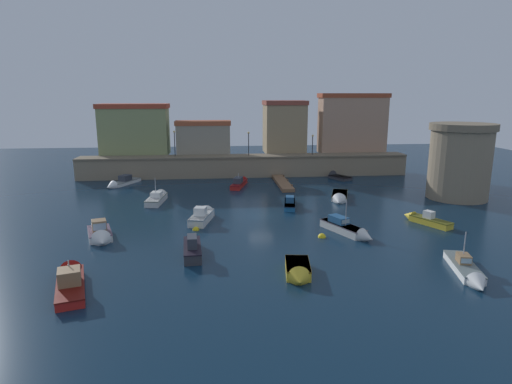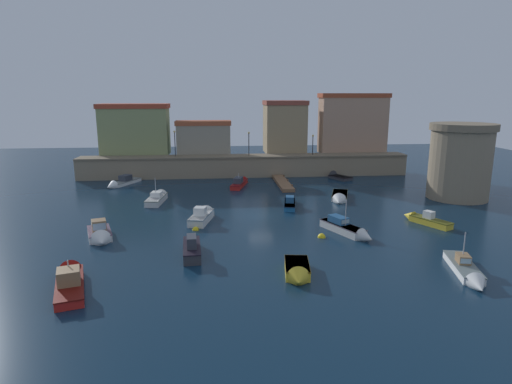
{
  "view_description": "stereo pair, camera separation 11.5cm",
  "coord_description": "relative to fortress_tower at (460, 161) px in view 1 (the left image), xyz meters",
  "views": [
    {
      "loc": [
        -4.72,
        -42.84,
        12.33
      ],
      "look_at": [
        0.0,
        5.39,
        1.34
      ],
      "focal_mm": 30.11,
      "sensor_mm": 36.0,
      "label": 1
    },
    {
      "loc": [
        -4.6,
        -42.85,
        12.33
      ],
      "look_at": [
        0.0,
        5.39,
        1.34
      ],
      "focal_mm": 30.11,
      "sensor_mm": 36.0,
      "label": 2
    }
  ],
  "objects": [
    {
      "name": "moored_boat_9",
      "position": [
        -25.84,
        10.18,
        -4.15
      ],
      "size": [
        3.09,
        7.14,
        2.23
      ],
      "rotation": [
        0.0,
        0.0,
        1.3
      ],
      "color": "red",
      "rests_on": "ground"
    },
    {
      "name": "moored_boat_5",
      "position": [
        -36.1,
        2.13,
        -4.15
      ],
      "size": [
        2.24,
        6.36,
        3.38
      ],
      "rotation": [
        0.0,
        0.0,
        1.46
      ],
      "color": "silver",
      "rests_on": "ground"
    },
    {
      "name": "moored_boat_0",
      "position": [
        -11.97,
        -22.17,
        -4.23
      ],
      "size": [
        2.94,
        6.66,
        3.2
      ],
      "rotation": [
        0.0,
        0.0,
        -1.82
      ],
      "color": "white",
      "rests_on": "ground"
    },
    {
      "name": "pier_dock",
      "position": [
        -19.84,
        10.23,
        -4.36
      ],
      "size": [
        1.66,
        10.39,
        0.7
      ],
      "color": "brown",
      "rests_on": "ground"
    },
    {
      "name": "mooring_buoy_0",
      "position": [
        -20.0,
        -12.95,
        -4.59
      ],
      "size": [
        0.7,
        0.7,
        0.7
      ],
      "primitive_type": "sphere",
      "color": "yellow",
      "rests_on": "ground"
    },
    {
      "name": "moored_boat_1",
      "position": [
        -20.84,
        -1.33,
        -4.21
      ],
      "size": [
        2.19,
        6.04,
        1.49
      ],
      "rotation": [
        0.0,
        0.0,
        1.39
      ],
      "color": "#195689",
      "rests_on": "ground"
    },
    {
      "name": "quay_wall",
      "position": [
        -24.62,
        17.12,
        -2.96
      ],
      "size": [
        50.29,
        3.69,
        3.23
      ],
      "color": "gray",
      "rests_on": "ground"
    },
    {
      "name": "mooring_buoy_1",
      "position": [
        -31.22,
        -9.73,
        -4.59
      ],
      "size": [
        0.63,
        0.63,
        0.63
      ],
      "primitive_type": "sphere",
      "color": "yellow",
      "rests_on": "ground"
    },
    {
      "name": "moored_boat_8",
      "position": [
        -42.42,
        11.69,
        -4.22
      ],
      "size": [
        4.28,
        6.58,
        1.77
      ],
      "rotation": [
        0.0,
        0.0,
        -2.03
      ],
      "color": "white",
      "rests_on": "ground"
    },
    {
      "name": "quay_lamp_1",
      "position": [
        -24.07,
        17.12,
        1.04
      ],
      "size": [
        0.32,
        0.32,
        3.63
      ],
      "color": "black",
      "rests_on": "quay_wall"
    },
    {
      "name": "moored_boat_12",
      "position": [
        -39.36,
        -11.8,
        -4.11
      ],
      "size": [
        3.18,
        4.99,
        2.21
      ],
      "rotation": [
        0.0,
        0.0,
        -1.26
      ],
      "color": "white",
      "rests_on": "ground"
    },
    {
      "name": "moored_boat_6",
      "position": [
        -39.01,
        -20.92,
        -4.14
      ],
      "size": [
        3.56,
        7.19,
        2.44
      ],
      "rotation": [
        0.0,
        0.0,
        1.86
      ],
      "color": "red",
      "rests_on": "ground"
    },
    {
      "name": "fortress_tower",
      "position": [
        0.0,
        0.0,
        0.0
      ],
      "size": [
        7.6,
        7.6,
        9.06
      ],
      "color": "gray",
      "rests_on": "ground"
    },
    {
      "name": "old_town_backdrop",
      "position": [
        -24.01,
        21.15,
        2.57
      ],
      "size": [
        46.03,
        6.23,
        9.6
      ],
      "color": "#8A965F",
      "rests_on": "ground"
    },
    {
      "name": "quay_lamp_0",
      "position": [
        -35.26,
        17.12,
        1.18
      ],
      "size": [
        0.32,
        0.32,
        3.88
      ],
      "color": "black",
      "rests_on": "quay_wall"
    },
    {
      "name": "moored_boat_2",
      "position": [
        -30.58,
        -6.37,
        -4.09
      ],
      "size": [
        2.83,
        5.87,
        1.94
      ],
      "rotation": [
        0.0,
        0.0,
        1.34
      ],
      "color": "white",
      "rests_on": "ground"
    },
    {
      "name": "ground_plane",
      "position": [
        -24.62,
        -5.57,
        -4.59
      ],
      "size": [
        125.97,
        125.97,
        0.0
      ],
      "primitive_type": "plane",
      "color": "#0C2338"
    },
    {
      "name": "moored_boat_13",
      "position": [
        -11.1,
        13.96,
        -4.34
      ],
      "size": [
        3.57,
        4.65,
        1.71
      ],
      "rotation": [
        0.0,
        0.0,
        2.05
      ],
      "color": "#333338",
      "rests_on": "ground"
    },
    {
      "name": "moored_boat_10",
      "position": [
        -17.43,
        -12.32,
        -4.11
      ],
      "size": [
        3.86,
        6.3,
        3.3
      ],
      "rotation": [
        0.0,
        0.0,
        -1.14
      ],
      "color": "silver",
      "rests_on": "ground"
    },
    {
      "name": "quay_lamp_2",
      "position": [
        -14.09,
        17.12,
        0.72
      ],
      "size": [
        0.32,
        0.32,
        3.08
      ],
      "color": "black",
      "rests_on": "quay_wall"
    },
    {
      "name": "moored_boat_4",
      "position": [
        -14.49,
        0.44,
        -4.31
      ],
      "size": [
        3.72,
        6.75,
        1.71
      ],
      "rotation": [
        0.0,
        0.0,
        -1.89
      ],
      "color": "white",
      "rests_on": "ground"
    },
    {
      "name": "moored_boat_7",
      "position": [
        -31.26,
        -15.63,
        -4.04
      ],
      "size": [
        1.64,
        5.74,
        1.9
      ],
      "rotation": [
        0.0,
        0.0,
        1.63
      ],
      "color": "#333338",
      "rests_on": "ground"
    },
    {
      "name": "moored_boat_11",
      "position": [
        -8.91,
        -9.7,
        -4.19
      ],
      "size": [
        3.45,
        5.22,
        1.59
      ],
      "rotation": [
        0.0,
        0.0,
        2.05
      ],
      "color": "gold",
      "rests_on": "ground"
    },
    {
      "name": "moored_boat_3",
      "position": [
        -23.74,
        -21.13,
        -4.19
      ],
      "size": [
        2.16,
        4.27,
        1.58
      ],
      "rotation": [
        0.0,
        0.0,
        -1.7
      ],
      "color": "gold",
      "rests_on": "ground"
    }
  ]
}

